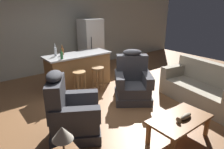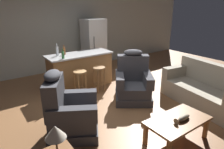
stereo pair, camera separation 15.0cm
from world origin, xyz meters
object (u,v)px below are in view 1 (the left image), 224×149
Objects in this scene: bar_stool_right at (98,75)px; refrigerator at (91,45)px; kitchen_island at (79,70)px; recliner_near_lamp at (71,113)px; bottle_short_amber at (62,51)px; bottle_tall_green at (62,55)px; bar_stool_left at (79,79)px; recliner_near_island at (132,82)px; fish_figurine at (185,117)px; coffee_table at (180,121)px; table_lamp at (62,135)px; bottle_wine_dark at (55,51)px; couch at (203,89)px.

refrigerator is (0.94, 1.83, 0.41)m from bar_stool_right.
recliner_near_lamp is at bearing -122.26° from kitchen_island.
refrigerator is 6.94× the size of bottle_short_amber.
bottle_tall_green reaches higher than kitchen_island.
bar_stool_right is (0.22, -0.63, -0.01)m from kitchen_island.
bar_stool_left is at bearing 85.46° from recliner_near_lamp.
bar_stool_right is 1.05m from bottle_tall_green.
fish_figurine is at bearing 21.14° from recliner_near_island.
coffee_table is 0.92× the size of recliner_near_island.
refrigerator reaches higher than recliner_near_island.
bottle_wine_dark is (1.23, 3.11, 0.20)m from table_lamp.
recliner_near_lamp is at bearing -111.91° from bottle_short_amber.
fish_figurine is 0.28× the size of recliner_near_lamp.
fish_figurine is at bearing -7.12° from table_lamp.
recliner_near_island is at bearing -57.65° from bottle_short_amber.
table_lamp is 0.60× the size of bar_stool_right.
recliner_near_lamp is at bearing -127.33° from refrigerator.
recliner_near_lamp is 0.68× the size of refrigerator.
bottle_tall_green is at bearing 65.73° from table_lamp.
couch is at bearing 81.04° from recliner_near_island.
recliner_near_island is 0.68× the size of refrigerator.
bar_stool_right is (1.41, 1.25, 0.05)m from recliner_near_lamp.
coffee_table is 1.73m from couch.
bar_stool_left is (-0.32, -0.63, -0.01)m from kitchen_island.
bottle_short_amber is at bearing -145.58° from refrigerator.
fish_figurine is 3.51m from bottle_wine_dark.
bottle_wine_dark is at bearing 106.88° from bar_stool_left.
coffee_table is 4.34× the size of bottle_short_amber.
bottle_wine_dark is at bearing 103.00° from fish_figurine.
couch is 7.90× the size of bottle_short_amber.
fish_figurine is 1.06× the size of bottle_wine_dark.
recliner_near_island is at bearing -36.01° from couch.
kitchen_island is (1.19, 1.88, 0.06)m from recliner_near_lamp.
couch is (1.63, 0.57, -0.12)m from fish_figurine.
bottle_short_amber is at bearing 65.40° from table_lamp.
couch is 3.23m from kitchen_island.
bar_stool_right is (0.55, 0.00, 0.00)m from bar_stool_left.
bottle_short_amber is 0.79× the size of bottle_wine_dark.
bottle_tall_green is (-0.78, 2.98, 0.58)m from fish_figurine.
recliner_near_lamp is 1.00× the size of recliner_near_island.
recliner_near_island is 2.03m from bottle_short_amber.
couch reaches higher than fish_figurine.
kitchen_island is at bearing -120.26° from recliner_near_island.
bottle_wine_dark is (-0.24, 0.78, 0.60)m from bar_stool_left.
couch reaches higher than bar_stool_left.
fish_figurine is 0.28× the size of recliner_near_island.
fish_figurine is at bearing -86.18° from kitchen_island.
refrigerator is at bearing 77.88° from fish_figurine.
kitchen_island is (-1.85, 2.65, 0.14)m from couch.
recliner_near_island is 2.77m from refrigerator.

